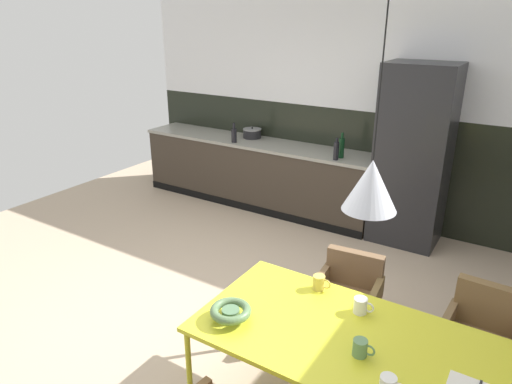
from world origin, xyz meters
TOP-DOWN VIEW (x-y plane):
  - ground_plane at (0.00, 0.00)m, footprint 7.95×7.95m
  - back_wall_splashback_dark at (0.00, 2.78)m, footprint 6.12×0.12m
  - back_wall_panel_upper at (0.00, 2.78)m, footprint 6.12×0.12m
  - kitchen_counter at (-1.22, 2.42)m, footprint 3.42×0.63m
  - refrigerator_column at (0.88, 2.42)m, footprint 0.76×0.60m
  - dining_table at (1.36, -0.54)m, footprint 1.90×0.96m
  - armchair_near_window at (0.99, 0.35)m, footprint 0.53×0.51m
  - armchair_corner_seat at (1.97, 0.32)m, footprint 0.51×0.49m
  - fruit_bowl at (0.64, -0.78)m, footprint 0.26×0.26m
  - mug_dark_espresso at (1.29, -0.28)m, footprint 0.13×0.09m
  - mug_wide_latte at (0.95, -0.17)m, footprint 0.13×0.08m
  - mug_short_terracotta at (1.43, -0.65)m, footprint 0.13×0.08m
  - cooking_pot at (-1.35, 2.55)m, footprint 0.25×0.25m
  - bottle_wine_green at (-1.42, 2.22)m, footprint 0.07×0.07m
  - bottle_oil_tall at (0.05, 2.20)m, footprint 0.06×0.06m
  - bottle_spice_small at (0.07, 2.32)m, footprint 0.07×0.07m
  - pendant_lamp_over_table_near at (1.36, -0.52)m, footprint 0.28×0.28m

SIDE VIEW (x-z plane):
  - ground_plane at x=0.00m, z-range 0.00..0.00m
  - kitchen_counter at x=-1.22m, z-range 0.00..0.91m
  - armchair_near_window at x=0.99m, z-range 0.12..0.86m
  - armchair_corner_seat at x=1.97m, z-range 0.11..0.90m
  - dining_table at x=1.36m, z-range 0.33..1.07m
  - back_wall_splashback_dark at x=0.00m, z-range 0.00..1.41m
  - mug_short_terracotta at x=1.43m, z-range 0.74..0.84m
  - mug_dark_espresso at x=1.29m, z-range 0.74..0.84m
  - mug_wide_latte at x=0.95m, z-range 0.74..0.84m
  - fruit_bowl at x=0.64m, z-range 0.75..0.85m
  - cooking_pot at x=-1.35m, z-range 0.90..1.05m
  - bottle_wine_green at x=-1.42m, z-range 0.88..1.15m
  - bottle_oil_tall at x=0.05m, z-range 0.89..1.15m
  - refrigerator_column at x=0.88m, z-range 0.00..2.05m
  - bottle_spice_small at x=0.07m, z-range 0.88..1.19m
  - pendant_lamp_over_table_near at x=1.36m, z-range 1.08..2.30m
  - back_wall_panel_upper at x=0.00m, z-range 1.41..2.82m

